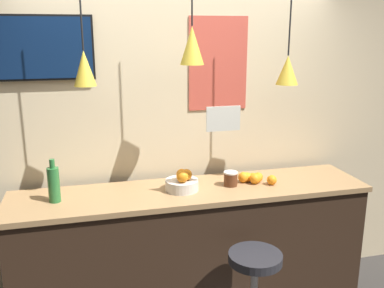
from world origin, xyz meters
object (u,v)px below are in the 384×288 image
object	(u,v)px
juice_bottle	(54,184)
spread_jar	(231,179)
fruit_bowl	(182,182)
mounted_tv	(43,48)
bar_stool	(254,287)

from	to	relation	value
juice_bottle	spread_jar	size ratio (longest dim) A/B	2.77
fruit_bowl	mounted_tv	distance (m)	1.39
juice_bottle	mounted_tv	world-z (taller)	mounted_tv
spread_jar	bar_stool	bearing A→B (deg)	-91.21
fruit_bowl	mounted_tv	bearing A→B (deg)	158.84
bar_stool	juice_bottle	size ratio (longest dim) A/B	2.48
bar_stool	fruit_bowl	size ratio (longest dim) A/B	3.08
fruit_bowl	juice_bottle	distance (m)	0.91
fruit_bowl	spread_jar	distance (m)	0.38
fruit_bowl	juice_bottle	size ratio (longest dim) A/B	0.81
juice_bottle	spread_jar	bearing A→B (deg)	0.00
juice_bottle	mounted_tv	distance (m)	0.97
spread_jar	mounted_tv	xyz separation A→B (m)	(-1.31, 0.35, 0.98)
bar_stool	juice_bottle	world-z (taller)	juice_bottle
bar_stool	mounted_tv	size ratio (longest dim) A/B	1.07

